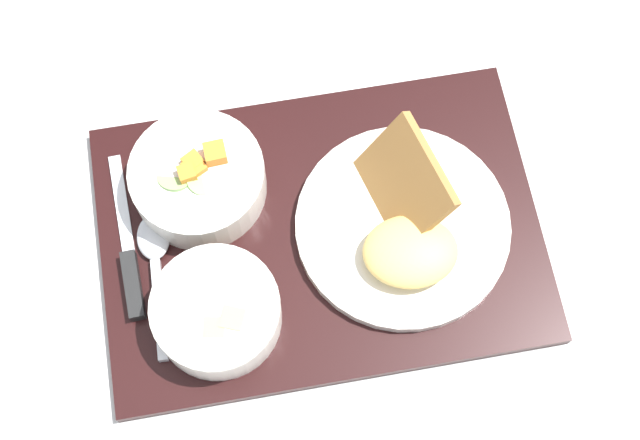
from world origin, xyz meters
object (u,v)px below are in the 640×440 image
Objects in this scene: bowl_soup at (217,312)px; plate_main at (404,227)px; knife at (131,269)px; spoon at (155,258)px; bowl_salad at (198,178)px.

plate_main is (0.19, 0.03, -0.01)m from bowl_soup.
bowl_soup is at bearing -131.32° from knife.
bowl_soup reaches higher than spoon.
bowl_soup is 0.57× the size of plate_main.
plate_main is (0.17, -0.10, -0.01)m from bowl_salad.
plate_main reaches higher than bowl_salad.
knife is (-0.07, 0.07, -0.02)m from bowl_soup.
bowl_salad is 0.09m from spoon.
knife is at bearing 133.13° from bowl_soup.
plate_main is 0.24m from spoon.
plate_main is 1.43× the size of spoon.
knife is at bearing -144.34° from bowl_salad.
plate_main is at bearing 8.35° from bowl_soup.
spoon is (-0.06, -0.06, -0.02)m from bowl_salad.
bowl_salad reaches higher than spoon.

